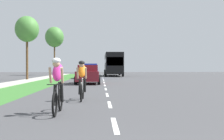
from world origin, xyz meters
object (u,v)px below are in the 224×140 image
object	(u,v)px
sedan_maroon	(88,74)
bus_black	(113,63)
street_tree_near	(27,30)
cyclist_trailing	(82,80)
suv_blue	(90,71)
cyclist_lead	(58,85)
street_tree_far	(54,37)

from	to	relation	value
sedan_maroon	bus_black	xyz separation A→B (m)	(3.01, 21.17, 1.21)
bus_black	street_tree_near	distance (m)	17.40
cyclist_trailing	sedan_maroon	bearing A→B (deg)	91.33
bus_black	street_tree_near	xyz separation A→B (m)	(-9.79, -13.98, 3.37)
sedan_maroon	suv_blue	world-z (taller)	suv_blue
cyclist_trailing	street_tree_near	xyz separation A→B (m)	(-7.05, 18.58, 4.54)
sedan_maroon	cyclist_lead	bearing A→B (deg)	-90.85
cyclist_trailing	bus_black	bearing A→B (deg)	85.17
suv_blue	street_tree_far	distance (m)	16.31
sedan_maroon	street_tree_far	world-z (taller)	street_tree_far
cyclist_lead	cyclist_trailing	bearing A→B (deg)	81.45
sedan_maroon	suv_blue	distance (m)	11.45
street_tree_near	suv_blue	bearing A→B (deg)	33.19
sedan_maroon	street_tree_far	distance (m)	26.81
bus_black	street_tree_far	distance (m)	11.63
sedan_maroon	bus_black	distance (m)	21.41
cyclist_lead	suv_blue	world-z (taller)	suv_blue
cyclist_trailing	bus_black	xyz separation A→B (m)	(2.75, 32.56, 1.17)
street_tree_near	cyclist_trailing	bearing A→B (deg)	-69.23
cyclist_trailing	street_tree_near	size ratio (longest dim) A/B	0.25
sedan_maroon	bus_black	bearing A→B (deg)	81.90
street_tree_near	cyclist_lead	bearing A→B (deg)	-73.21
cyclist_lead	street_tree_near	size ratio (longest dim) A/B	0.25
bus_black	street_tree_near	size ratio (longest dim) A/B	1.71
cyclist_lead	street_tree_far	world-z (taller)	street_tree_far
suv_blue	street_tree_near	xyz separation A→B (m)	(-6.51, -4.26, 4.41)
cyclist_trailing	suv_blue	distance (m)	22.85
bus_black	street_tree_far	bearing A→B (deg)	157.47
suv_blue	cyclist_trailing	bearing A→B (deg)	-88.67
sedan_maroon	suv_blue	xyz separation A→B (m)	(-0.27, 11.45, 0.18)
cyclist_lead	bus_black	world-z (taller)	bus_black
sedan_maroon	cyclist_trailing	bearing A→B (deg)	-88.67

